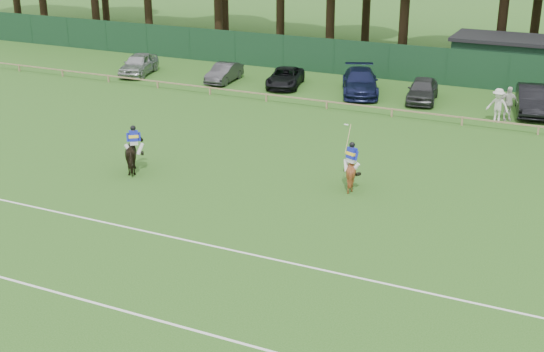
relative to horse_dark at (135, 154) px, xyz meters
The scene contains 18 objects.
ground 8.23m from the horse_dark, 31.25° to the right, with size 160.00×160.00×0.00m, color #1E4C14.
horse_dark is the anchor object (origin of this frame).
horse_chestnut 9.85m from the horse_dark, 13.51° to the left, with size 1.18×1.32×1.46m, color brown.
sedan_silver 20.18m from the horse_dark, 124.65° to the left, with size 1.77×4.41×1.50m, color #9FA1A4.
sedan_grey 17.87m from the horse_dark, 105.80° to the left, with size 1.34×3.84×1.27m, color #2E2E31.
suv_black 17.78m from the horse_dark, 91.76° to the left, with size 2.04×4.42×1.23m, color black.
sedan_navy 18.57m from the horse_dark, 75.61° to the left, with size 2.20×5.41×1.57m, color #12183A.
hatch_grey 19.90m from the horse_dark, 64.12° to the left, with size 1.71×4.26×1.45m, color #323235.
estate_black 23.47m from the horse_dark, 49.77° to the left, with size 1.72×4.92×1.62m, color black.
spectator_left 20.40m from the horse_dark, 48.17° to the left, with size 1.25×0.72×1.93m, color silver.
spectator_mid 21.23m from the horse_dark, 48.55° to the left, with size 1.13×0.47×1.93m, color beige.
rider_dark 0.73m from the horse_dark, 53.04° to the right, with size 0.83×0.68×1.41m.
rider_chestnut 9.86m from the horse_dark, 13.46° to the left, with size 0.90×0.78×2.05m.
pitch_lines 10.48m from the horse_dark, 47.89° to the right, with size 60.00×5.10×0.01m.
pitch_rail 15.44m from the horse_dark, 63.01° to the left, with size 62.10×0.10×0.50m.
perimeter_fence 23.81m from the horse_dark, 72.89° to the left, with size 92.08×0.08×2.50m.
utility_shed 28.86m from the horse_dark, 63.21° to the left, with size 8.40×4.40×3.04m.
tree_row 32.05m from the horse_dark, 73.68° to the left, with size 96.00×12.00×21.00m, color #26561C, non-canonical shape.
Camera 1 is at (12.02, -21.29, 11.56)m, focal length 48.00 mm.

